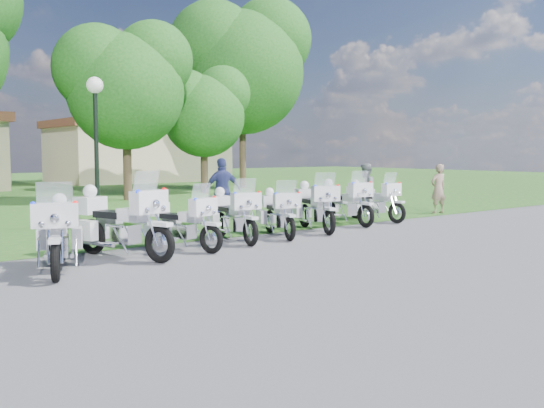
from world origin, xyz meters
TOP-DOWN VIEW (x-y plane):
  - ground at (0.00, 0.00)m, footprint 100.00×100.00m
  - motorcycle_0 at (-4.05, 1.49)m, footprint 1.32×2.26m
  - motorcycle_1 at (-2.68, 2.08)m, footprint 1.38×2.46m
  - motorcycle_2 at (-1.26, 2.23)m, footprint 1.09×2.07m
  - motorcycle_3 at (0.33, 2.58)m, footprint 0.92×2.20m
  - motorcycle_4 at (1.66, 2.56)m, footprint 1.13×2.01m
  - motorcycle_5 at (3.07, 2.79)m, footprint 1.24×2.22m
  - motorcycle_6 at (4.68, 3.33)m, footprint 0.89×2.31m
  - motorcycle_7 at (5.97, 3.41)m, footprint 0.76×2.19m
  - lamp_post at (-1.30, 6.60)m, footprint 0.44×0.44m
  - tree_2 at (3.35, 15.08)m, footprint 5.71×4.87m
  - tree_3 at (8.29, 16.91)m, footprint 4.75×4.05m
  - tree_4 at (12.16, 19.15)m, footprint 8.05×6.87m
  - building_east at (11.00, 30.00)m, footprint 11.44×7.28m
  - bystander_a at (9.25, 3.50)m, footprint 0.66×0.50m
  - bystander_b at (6.77, 4.47)m, footprint 1.01×0.92m
  - bystander_c at (2.00, 5.54)m, footprint 1.18×0.70m

SIDE VIEW (x-z plane):
  - ground at x=0.00m, z-range 0.00..0.00m
  - motorcycle_4 at x=1.66m, z-range -0.11..1.29m
  - motorcycle_2 at x=-1.26m, z-range -0.12..1.32m
  - motorcycle_7 at x=5.97m, z-range -0.12..1.35m
  - motorcycle_3 at x=0.33m, z-range -0.12..1.36m
  - motorcycle_6 at x=4.68m, z-range -0.13..1.42m
  - motorcycle_5 at x=3.07m, z-range -0.13..1.43m
  - motorcycle_0 at x=-4.05m, z-range -0.13..1.46m
  - motorcycle_1 at x=-2.68m, z-range -0.14..1.58m
  - bystander_a at x=9.25m, z-range 0.00..1.65m
  - bystander_b at x=6.77m, z-range 0.00..1.68m
  - bystander_c at x=2.00m, z-range 0.00..1.88m
  - building_east at x=11.00m, z-range 0.02..4.12m
  - lamp_post at x=-1.30m, z-range 1.04..5.07m
  - tree_3 at x=8.29m, z-range 1.02..7.35m
  - tree_2 at x=3.35m, z-range 1.23..8.84m
  - tree_4 at x=12.16m, z-range 1.74..12.48m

